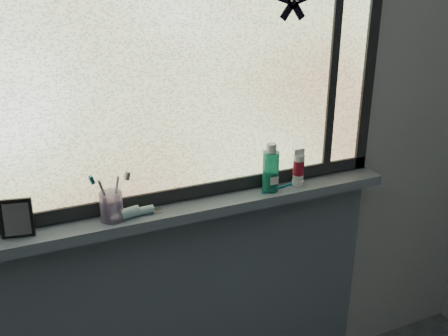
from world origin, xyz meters
name	(u,v)px	position (x,y,z in m)	size (l,w,h in m)	color
wall_back	(188,139)	(0.00, 1.30, 1.25)	(3.00, 0.01, 2.50)	#9EA3A8
windowsill	(197,208)	(0.00, 1.23, 1.00)	(1.62, 0.14, 0.04)	slate
sill_apron	(194,312)	(0.00, 1.29, 0.49)	(1.62, 0.02, 0.98)	slate
window_pane	(188,63)	(0.00, 1.28, 1.53)	(1.50, 0.01, 1.00)	silver
frame_bottom	(192,191)	(0.00, 1.28, 1.05)	(1.60, 0.03, 0.05)	black
frame_right	(370,50)	(0.78, 1.28, 1.53)	(0.05, 0.03, 1.10)	black
frame_mullion	(334,52)	(0.60, 1.28, 1.53)	(0.04, 0.03, 1.00)	black
starfish_sticker	(293,2)	(0.40, 1.27, 1.72)	(0.15, 0.02, 0.15)	black
vanity_mirror	(17,218)	(-0.62, 1.24, 1.08)	(0.10, 0.05, 0.13)	black
toothpaste_tube	(136,211)	(-0.23, 1.22, 1.04)	(0.21, 0.05, 0.04)	silver
toothbrush_cup	(111,206)	(-0.32, 1.22, 1.07)	(0.08, 0.08, 0.10)	#C0ABE2
toothbrush_lying	(279,187)	(0.35, 1.22, 1.03)	(0.21, 0.02, 0.01)	#0E657E
mouthwash_bottle	(271,167)	(0.31, 1.22, 1.12)	(0.06, 0.06, 0.16)	#1B8E70
cream_tube	(299,166)	(0.43, 1.23, 1.10)	(0.04, 0.04, 0.11)	silver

